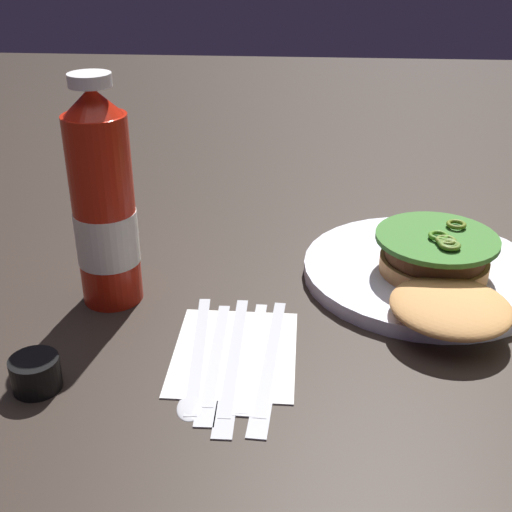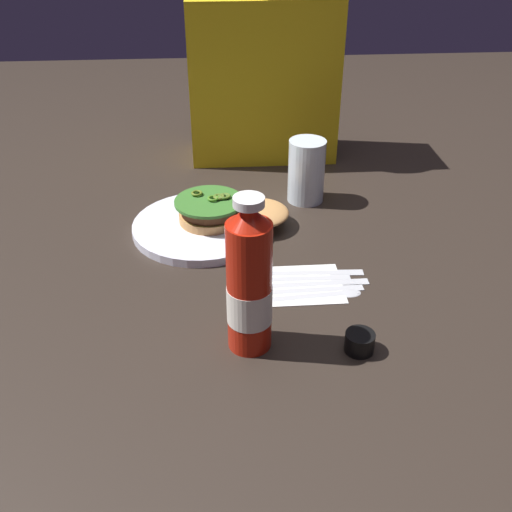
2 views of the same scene
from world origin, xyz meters
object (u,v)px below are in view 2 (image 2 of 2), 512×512
object	(u,v)px
steak_knife	(315,288)
butter_knife	(312,271)
water_glass	(306,171)
burger_sandwich	(228,211)
ketchup_bottle	(249,285)
dinner_plate	(202,226)
diner_person	(263,56)
condiment_cup	(360,342)
spoon_utensil	(320,294)
napkin	(299,285)
fork_utensil	(309,277)
table_knife	(315,282)

from	to	relation	value
steak_knife	butter_knife	distance (m)	0.05
water_glass	burger_sandwich	bearing A→B (deg)	-147.78
ketchup_bottle	dinner_plate	bearing A→B (deg)	101.62
burger_sandwich	diner_person	size ratio (longest dim) A/B	0.41
dinner_plate	condiment_cup	xyz separation A→B (m)	(0.24, -0.38, 0.01)
condiment_cup	diner_person	size ratio (longest dim) A/B	0.08
butter_knife	spoon_utensil	bearing A→B (deg)	-87.22
steak_knife	napkin	bearing A→B (deg)	145.39
napkin	fork_utensil	size ratio (longest dim) A/B	0.81
dinner_plate	water_glass	distance (m)	0.26
spoon_utensil	condiment_cup	bearing A→B (deg)	-75.54
dinner_plate	fork_utensil	xyz separation A→B (m)	(0.19, -0.19, -0.00)
steak_knife	diner_person	distance (m)	0.66
dinner_plate	fork_utensil	size ratio (longest dim) A/B	1.52
water_glass	napkin	world-z (taller)	water_glass
dinner_plate	burger_sandwich	bearing A→B (deg)	9.90
diner_person	steak_knife	bearing A→B (deg)	-86.25
condiment_cup	fork_utensil	distance (m)	0.20
ketchup_bottle	spoon_utensil	bearing A→B (deg)	41.78
ketchup_bottle	diner_person	xyz separation A→B (m)	(0.08, 0.74, 0.13)
water_glass	condiment_cup	world-z (taller)	water_glass
spoon_utensil	butter_knife	bearing A→B (deg)	92.78
napkin	diner_person	xyz separation A→B (m)	(-0.01, 0.59, 0.24)
condiment_cup	ketchup_bottle	bearing A→B (deg)	170.53
napkin	table_knife	bearing A→B (deg)	0.67
spoon_utensil	fork_utensil	distance (m)	0.05
burger_sandwich	condiment_cup	bearing A→B (deg)	-64.78
table_knife	napkin	bearing A→B (deg)	-179.33
spoon_utensil	fork_utensil	size ratio (longest dim) A/B	1.09
napkin	spoon_utensil	size ratio (longest dim) A/B	0.75
diner_person	water_glass	bearing A→B (deg)	-74.99
table_knife	fork_utensil	size ratio (longest dim) A/B	1.20
ketchup_bottle	condiment_cup	xyz separation A→B (m)	(0.16, -0.03, -0.09)
ketchup_bottle	diner_person	world-z (taller)	diner_person
condiment_cup	fork_utensil	size ratio (longest dim) A/B	0.24
napkin	fork_utensil	distance (m)	0.03
condiment_cup	napkin	distance (m)	0.19
steak_knife	diner_person	size ratio (longest dim) A/B	0.35
water_glass	dinner_plate	bearing A→B (deg)	-152.31
condiment_cup	burger_sandwich	bearing A→B (deg)	115.22
spoon_utensil	steak_knife	xyz separation A→B (m)	(-0.00, 0.02, 0.00)
ketchup_bottle	burger_sandwich	bearing A→B (deg)	93.21
steak_knife	butter_knife	world-z (taller)	same
condiment_cup	spoon_utensil	world-z (taller)	condiment_cup
dinner_plate	fork_utensil	distance (m)	0.27
dinner_plate	condiment_cup	world-z (taller)	condiment_cup
condiment_cup	table_knife	size ratio (longest dim) A/B	0.20
dinner_plate	butter_knife	xyz separation A→B (m)	(0.20, -0.17, -0.00)
burger_sandwich	condiment_cup	distance (m)	0.43
burger_sandwich	steak_knife	bearing A→B (deg)	-58.56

